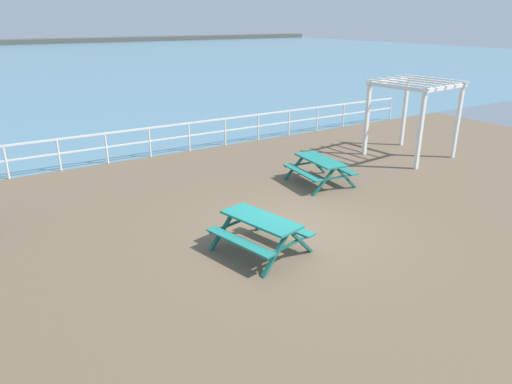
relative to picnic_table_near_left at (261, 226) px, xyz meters
The scene contains 6 objects.
ground_plane 1.51m from the picnic_table_near_left, 18.92° to the left, with size 30.00×24.00×0.20m, color brown.
sea_band 53.21m from the picnic_table_near_left, 88.63° to the left, with size 142.00×90.00×0.01m, color teal.
seaward_railing 8.29m from the picnic_table_near_left, 81.15° to the left, with size 23.07×0.07×1.08m.
picnic_table_near_left is the anchor object (origin of this frame).
picnic_table_far_right 4.69m from the picnic_table_near_left, 35.27° to the left, with size 1.68×1.93×0.80m.
lattice_pergola 9.24m from the picnic_table_near_left, 21.53° to the left, with size 2.64×2.76×2.70m.
Camera 1 is at (-6.05, -7.88, 4.70)m, focal length 32.38 mm.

